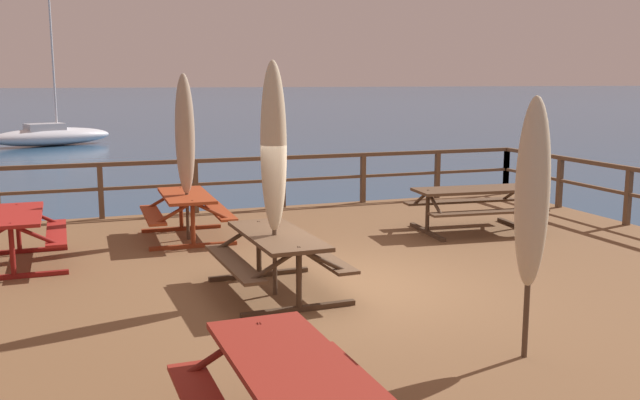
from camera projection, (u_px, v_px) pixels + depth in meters
name	position (u px, v px, depth m)	size (l,w,h in m)	color
ground_plane	(343.00, 332.00, 9.30)	(600.00, 600.00, 0.00)	navy
wooden_deck	(343.00, 309.00, 9.24)	(13.10, 11.95, 0.62)	brown
railing_waterside_far	(240.00, 174.00, 14.48)	(12.90, 0.10, 1.09)	brown
picnic_table_front_left	(186.00, 206.00, 11.88)	(1.43, 1.80, 0.78)	#993819
picnic_table_mid_right	(15.00, 228.00, 10.17)	(1.42, 1.89, 0.78)	maroon
picnic_table_back_right	(277.00, 249.00, 8.84)	(1.47, 2.01, 0.78)	brown
picnic_table_mid_centre	(291.00, 388.00, 4.87)	(1.45, 1.95, 0.78)	maroon
picnic_table_front_right	(475.00, 200.00, 12.49)	(2.25, 1.57, 0.78)	brown
patio_umbrella_short_front	(185.00, 135.00, 11.62)	(0.32, 0.32, 2.76)	#4C3828
patio_umbrella_tall_mid_right	(532.00, 194.00, 6.60)	(0.32, 0.32, 2.52)	#4C3828
patio_umbrella_short_mid	(274.00, 148.00, 8.55)	(0.32, 0.32, 2.89)	#4C3828
sailboat_distant	(51.00, 135.00, 35.46)	(6.20, 3.72, 7.72)	silver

